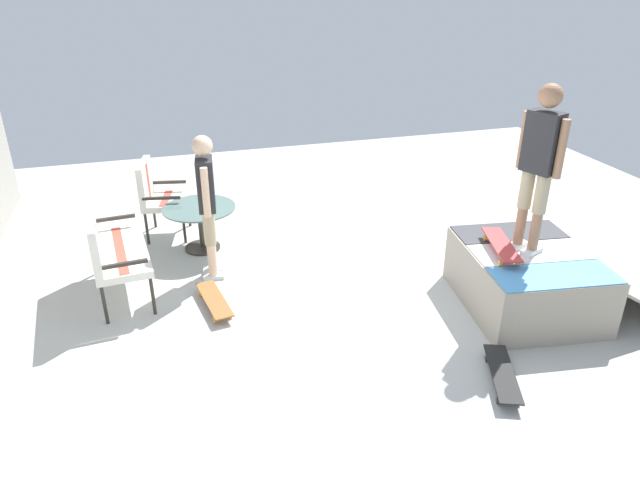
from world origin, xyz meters
name	(u,v)px	position (x,y,z in m)	size (l,w,h in m)	color
ground_plane	(353,313)	(0.00, 0.00, -0.05)	(12.00, 12.00, 0.10)	#B2B2AD
skate_ramp	(529,279)	(-0.44, -1.78, 0.32)	(1.74, 2.24, 0.63)	gray
patio_bench	(107,243)	(1.04, 2.41, 0.62)	(1.30, 0.66, 1.02)	#2D2823
patio_chair_near_house	(156,192)	(2.46, 1.86, 0.61)	(0.72, 0.66, 1.02)	#2D2823
patio_table	(200,220)	(1.89, 1.37, 0.40)	(0.90, 0.90, 0.57)	#2D2823
person_watching	(207,198)	(1.15, 1.32, 0.97)	(0.48, 0.27, 1.67)	silver
person_skater	(540,158)	(-0.39, -1.70, 1.62)	(0.45, 0.32, 1.68)	silver
skateboard_by_bench	(214,300)	(0.45, 1.40, 0.08)	(0.82, 0.32, 0.10)	brown
skateboard_spare	(502,374)	(-1.48, -0.85, 0.08)	(0.82, 0.48, 0.10)	black
skateboard_on_ramp	(501,245)	(-0.36, -1.44, 0.72)	(0.82, 0.42, 0.10)	#B23838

